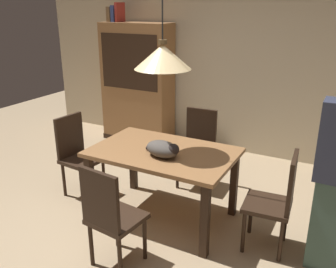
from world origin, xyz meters
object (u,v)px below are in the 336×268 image
book_brown_thick (112,14)px  book_red_tall (120,12)px  chair_left_side (77,152)px  chair_right_side (277,199)px  pendant_lamp (163,56)px  cat_sleeping (163,149)px  hutch_bookcase (138,86)px  chair_near_front (110,214)px  book_blue_wide (116,14)px  dining_table (163,160)px  chair_far_back (198,144)px

book_brown_thick → book_red_tall: size_ratio=0.86×
chair_left_side → book_brown_thick: bearing=112.3°
chair_right_side → pendant_lamp: 1.61m
cat_sleeping → chair_right_side: bearing=7.4°
hutch_bookcase → chair_right_side: bearing=-35.4°
book_brown_thick → chair_near_front: bearing=-55.5°
chair_left_side → chair_near_front: size_ratio=1.00×
chair_left_side → book_blue_wide: bearing=110.3°
dining_table → cat_sleeping: size_ratio=3.53×
chair_right_side → book_red_tall: size_ratio=3.32×
chair_left_side → hutch_bookcase: (-0.34, 1.84, 0.38)m
dining_table → book_red_tall: bearing=133.4°
chair_left_side → book_blue_wide: (-0.68, 1.84, 1.46)m
pendant_lamp → chair_near_front: bearing=-90.6°
cat_sleeping → book_red_tall: bearing=132.6°
cat_sleeping → hutch_bookcase: size_ratio=0.21×
pendant_lamp → hutch_bookcase: (-1.47, 1.85, -0.77)m
chair_right_side → book_brown_thick: (-3.01, 1.84, 1.45)m
chair_near_front → hutch_bookcase: bearing=118.1°
chair_far_back → chair_left_side: (-1.13, -0.87, 0.00)m
chair_near_front → book_brown_thick: book_brown_thick is taller
book_brown_thick → book_blue_wide: 0.08m
chair_near_front → chair_right_side: bearing=37.9°
chair_right_side → book_blue_wide: 3.76m
dining_table → cat_sleeping: bearing=-60.6°
cat_sleeping → hutch_bookcase: hutch_bookcase is taller
chair_far_back → book_brown_thick: 2.56m
book_red_tall → chair_far_back: bearing=-29.1°
chair_near_front → book_red_tall: 3.55m
chair_right_side → hutch_bookcase: (-2.59, 1.84, 0.38)m
chair_far_back → chair_left_side: size_ratio=1.00×
cat_sleeping → pendant_lamp: size_ratio=0.31×
book_red_tall → dining_table: bearing=-46.6°
chair_near_front → book_brown_thick: bearing=124.5°
chair_near_front → book_blue_wide: book_blue_wide is taller
chair_right_side → cat_sleeping: size_ratio=2.34×
chair_left_side → hutch_bookcase: bearing=100.4°
chair_left_side → cat_sleeping: (1.20, -0.14, 0.32)m
dining_table → chair_far_back: (-0.00, 0.88, -0.14)m
chair_near_front → pendant_lamp: pendant_lamp is taller
book_blue_wide → dining_table: bearing=-45.6°
chair_far_back → book_blue_wide: (-1.81, 0.97, 1.46)m
chair_near_front → book_blue_wide: size_ratio=3.88×
dining_table → book_red_tall: book_red_tall is taller
chair_far_back → chair_right_side: size_ratio=1.00×
dining_table → cat_sleeping: (0.07, -0.13, 0.18)m
chair_far_back → book_red_tall: size_ratio=3.32×
chair_far_back → book_brown_thick: book_brown_thick is taller
pendant_lamp → dining_table: bearing=180.0°
chair_far_back → book_brown_thick: bearing=152.7°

